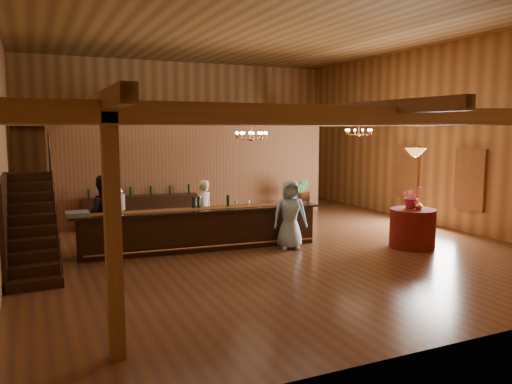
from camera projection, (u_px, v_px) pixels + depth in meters
name	position (u px, v px, depth m)	size (l,w,h in m)	color
floor	(256.00, 241.00, 13.37)	(14.00, 14.00, 0.00)	brown
ceiling	(256.00, 29.00, 12.66)	(14.00, 14.00, 0.00)	olive
wall_back	(182.00, 134.00, 19.34)	(12.00, 0.10, 5.50)	#B17D41
wall_front	(471.00, 147.00, 6.69)	(12.00, 0.10, 5.50)	#B17D41
wall_right	(432.00, 136.00, 15.47)	(0.10, 14.00, 5.50)	#B17D41
beam_grid	(249.00, 119.00, 13.41)	(11.90, 13.90, 0.39)	#8F5D31
support_posts	(264.00, 183.00, 12.71)	(9.20, 10.20, 3.20)	#8F5D31
partition_wall	(198.00, 173.00, 16.13)	(9.00, 0.18, 3.10)	brown
window_right_front	(470.00, 179.00, 14.15)	(0.12, 1.05, 1.75)	white
window_right_back	(407.00, 172.00, 16.50)	(0.12, 1.05, 1.75)	white
staircase	(32.00, 225.00, 10.34)	(1.00, 2.80, 2.00)	black
backroom_boxes	(187.00, 196.00, 18.15)	(4.10, 0.60, 1.10)	black
tasting_bar	(201.00, 229.00, 12.34)	(6.15, 1.29, 1.03)	black
beverage_dispenser	(119.00, 201.00, 11.65)	(0.26, 0.26, 0.60)	silver
glass_rack_tray	(77.00, 214.00, 11.28)	(0.50, 0.50, 0.10)	gray
raffle_drum	(304.00, 197.00, 13.12)	(0.34, 0.24, 0.30)	brown
bar_bottle_0	(193.00, 203.00, 12.31)	(0.07, 0.07, 0.30)	black
bar_bottle_1	(199.00, 202.00, 12.36)	(0.07, 0.07, 0.30)	black
bar_bottle_2	(228.00, 201.00, 12.61)	(0.07, 0.07, 0.30)	black
backbar_shelf	(142.00, 211.00, 15.16)	(3.41, 0.53, 0.96)	black
round_table	(412.00, 228.00, 12.57)	(1.13, 1.13, 0.98)	maroon
chandelier_left	(251.00, 135.00, 12.61)	(0.80, 0.80, 0.54)	#B57141
chandelier_right	(359.00, 132.00, 15.58)	(0.80, 0.80, 0.48)	#B57141
pendant_lamp	(415.00, 152.00, 12.33)	(0.52, 0.52, 0.90)	#B57141
bartender	(203.00, 211.00, 13.17)	(0.60, 0.39, 1.64)	white
staff_second	(103.00, 214.00, 12.03)	(0.91, 0.71, 1.88)	black
guest	(290.00, 214.00, 12.38)	(0.85, 0.55, 1.73)	#A2C6DF
floor_plant	(298.00, 198.00, 16.78)	(0.72, 0.58, 1.32)	#2D622B
table_flowers	(412.00, 197.00, 12.62)	(0.53, 0.46, 0.59)	#BB2A45
table_vase	(418.00, 203.00, 12.42)	(0.16, 0.16, 0.33)	#B57141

